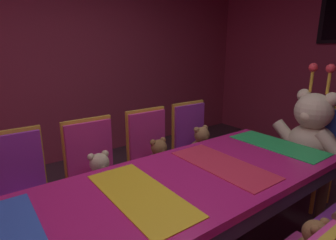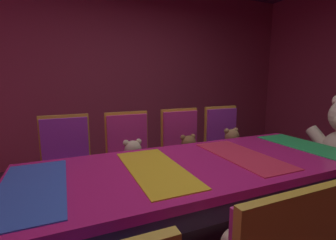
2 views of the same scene
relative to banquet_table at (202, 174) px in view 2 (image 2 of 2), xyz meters
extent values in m
cube|color=#99334C|center=(-2.60, 0.00, 0.75)|extent=(0.12, 6.40, 2.80)
cube|color=#C61E72|center=(0.00, 0.00, 0.06)|extent=(0.90, 2.36, 0.05)
cube|color=#33333F|center=(0.00, 0.00, -0.01)|extent=(0.88, 2.31, 0.10)
cylinder|color=#4C3826|center=(-0.38, 1.06, -0.31)|extent=(0.07, 0.07, 0.69)
cylinder|color=#4C3826|center=(-0.38, -1.06, -0.31)|extent=(0.07, 0.07, 0.69)
cube|color=blue|center=(0.00, -1.00, 0.09)|extent=(0.77, 0.32, 0.01)
cube|color=yellow|center=(0.00, -0.33, 0.09)|extent=(0.77, 0.32, 0.01)
cube|color=#E52D4C|center=(0.00, 0.33, 0.09)|extent=(0.77, 0.32, 0.01)
cube|color=green|center=(0.00, 1.00, 0.09)|extent=(0.77, 0.32, 0.01)
cube|color=purple|center=(-0.71, -0.84, -0.21)|extent=(0.40, 0.40, 0.04)
cube|color=purple|center=(-0.89, -0.84, 0.06)|extent=(0.05, 0.38, 0.50)
cube|color=gold|center=(-0.91, -0.84, 0.06)|extent=(0.03, 0.41, 0.55)
cylinder|color=gold|center=(-0.55, -0.68, -0.44)|extent=(0.04, 0.04, 0.42)
cylinder|color=gold|center=(-0.55, -1.00, -0.44)|extent=(0.04, 0.04, 0.42)
cylinder|color=gold|center=(-0.87, -0.68, -0.44)|extent=(0.04, 0.04, 0.42)
cylinder|color=gold|center=(-0.87, -1.00, -0.44)|extent=(0.04, 0.04, 0.42)
cube|color=#CC338C|center=(-0.69, -0.29, -0.21)|extent=(0.40, 0.40, 0.04)
cube|color=#CC338C|center=(-0.87, -0.29, 0.06)|extent=(0.05, 0.38, 0.50)
cube|color=gold|center=(-0.90, -0.29, 0.06)|extent=(0.03, 0.41, 0.55)
cylinder|color=gold|center=(-0.53, -0.13, -0.44)|extent=(0.04, 0.04, 0.42)
cylinder|color=gold|center=(-0.53, -0.45, -0.44)|extent=(0.04, 0.04, 0.42)
cylinder|color=gold|center=(-0.85, -0.13, -0.44)|extent=(0.04, 0.04, 0.42)
cylinder|color=gold|center=(-0.85, -0.45, -0.44)|extent=(0.04, 0.04, 0.42)
ellipsoid|color=beige|center=(-0.69, -0.29, -0.11)|extent=(0.19, 0.19, 0.15)
sphere|color=beige|center=(-0.68, -0.29, 0.03)|extent=(0.15, 0.15, 0.15)
sphere|color=#FDDCAD|center=(-0.63, -0.29, 0.01)|extent=(0.06, 0.06, 0.06)
sphere|color=beige|center=(-0.69, -0.24, 0.08)|extent=(0.06, 0.06, 0.06)
sphere|color=beige|center=(-0.69, -0.35, 0.08)|extent=(0.06, 0.06, 0.06)
cylinder|color=beige|center=(-0.66, -0.20, -0.10)|extent=(0.05, 0.13, 0.12)
cylinder|color=beige|center=(-0.66, -0.39, -0.10)|extent=(0.05, 0.13, 0.12)
cylinder|color=beige|center=(-0.57, -0.24, -0.16)|extent=(0.06, 0.14, 0.06)
cylinder|color=beige|center=(-0.57, -0.34, -0.16)|extent=(0.06, 0.14, 0.06)
cube|color=#CC338C|center=(-0.71, 0.27, -0.21)|extent=(0.40, 0.40, 0.04)
cube|color=#CC338C|center=(-0.89, 0.27, 0.06)|extent=(0.05, 0.38, 0.50)
cube|color=gold|center=(-0.91, 0.27, 0.06)|extent=(0.03, 0.41, 0.55)
cylinder|color=gold|center=(-0.55, 0.43, -0.44)|extent=(0.04, 0.04, 0.42)
cylinder|color=gold|center=(-0.55, 0.11, -0.44)|extent=(0.04, 0.04, 0.42)
cylinder|color=gold|center=(-0.87, 0.43, -0.44)|extent=(0.04, 0.04, 0.42)
cylinder|color=gold|center=(-0.87, 0.11, -0.44)|extent=(0.04, 0.04, 0.42)
ellipsoid|color=olive|center=(-0.71, 0.27, -0.11)|extent=(0.18, 0.18, 0.15)
sphere|color=olive|center=(-0.69, 0.27, 0.02)|extent=(0.15, 0.15, 0.15)
sphere|color=#AE7747|center=(-0.65, 0.27, 0.01)|extent=(0.05, 0.05, 0.05)
sphere|color=olive|center=(-0.71, 0.33, 0.07)|extent=(0.05, 0.05, 0.05)
sphere|color=olive|center=(-0.71, 0.22, 0.07)|extent=(0.05, 0.05, 0.05)
cylinder|color=olive|center=(-0.67, 0.36, -0.10)|extent=(0.05, 0.13, 0.12)
cylinder|color=olive|center=(-0.67, 0.18, -0.10)|extent=(0.05, 0.13, 0.12)
cylinder|color=olive|center=(-0.59, 0.32, -0.16)|extent=(0.06, 0.14, 0.06)
cylinder|color=olive|center=(-0.59, 0.23, -0.16)|extent=(0.06, 0.14, 0.06)
cube|color=purple|center=(-0.72, 0.80, -0.21)|extent=(0.40, 0.40, 0.04)
cube|color=purple|center=(-0.90, 0.80, 0.06)|extent=(0.05, 0.38, 0.50)
cube|color=gold|center=(-0.92, 0.80, 0.06)|extent=(0.03, 0.41, 0.55)
cylinder|color=gold|center=(-0.56, 0.96, -0.44)|extent=(0.04, 0.04, 0.42)
cylinder|color=gold|center=(-0.56, 0.64, -0.44)|extent=(0.04, 0.04, 0.42)
cylinder|color=gold|center=(-0.88, 0.96, -0.44)|extent=(0.04, 0.04, 0.42)
cylinder|color=gold|center=(-0.88, 0.64, -0.44)|extent=(0.04, 0.04, 0.42)
ellipsoid|color=#9E7247|center=(-0.72, 0.80, -0.11)|extent=(0.19, 0.19, 0.16)
sphere|color=#9E7247|center=(-0.70, 0.80, 0.03)|extent=(0.16, 0.16, 0.16)
sphere|color=tan|center=(-0.65, 0.80, 0.02)|extent=(0.06, 0.06, 0.06)
sphere|color=#9E7247|center=(-0.72, 0.86, 0.09)|extent=(0.06, 0.06, 0.06)
sphere|color=#9E7247|center=(-0.72, 0.74, 0.09)|extent=(0.06, 0.06, 0.06)
cylinder|color=#9E7247|center=(-0.68, 0.90, -0.09)|extent=(0.05, 0.14, 0.13)
cylinder|color=#9E7247|center=(-0.68, 0.71, -0.09)|extent=(0.05, 0.14, 0.13)
cylinder|color=#9E7247|center=(-0.59, 0.85, -0.16)|extent=(0.07, 0.15, 0.07)
cylinder|color=#9E7247|center=(-0.59, 0.75, -0.16)|extent=(0.07, 0.15, 0.07)
sphere|color=beige|center=(0.71, -0.20, 0.07)|extent=(0.05, 0.05, 0.05)
sphere|color=olive|center=(0.69, 0.26, -0.01)|extent=(0.13, 0.13, 0.13)
sphere|color=#AE7747|center=(0.65, 0.26, -0.02)|extent=(0.05, 0.05, 0.05)
sphere|color=olive|center=(0.71, 0.21, 0.04)|extent=(0.05, 0.05, 0.05)
cylinder|color=olive|center=(0.67, 0.34, -0.11)|extent=(0.04, 0.11, 0.11)
cylinder|color=olive|center=(0.60, 0.30, -0.17)|extent=(0.06, 0.12, 0.06)
cylinder|color=gold|center=(-0.16, 1.76, -0.44)|extent=(0.04, 0.04, 0.42)
cylinder|color=gold|center=(-0.16, 1.44, -0.44)|extent=(0.04, 0.04, 0.42)
cylinder|color=beige|center=(-0.21, 1.51, 0.03)|extent=(0.30, 0.12, 0.28)
cylinder|color=beige|center=(-0.11, 1.32, -0.12)|extent=(0.32, 0.15, 0.15)
camera|label=1|loc=(1.18, -1.02, 0.88)|focal=29.11mm
camera|label=2|loc=(1.33, -0.82, 0.63)|focal=25.69mm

